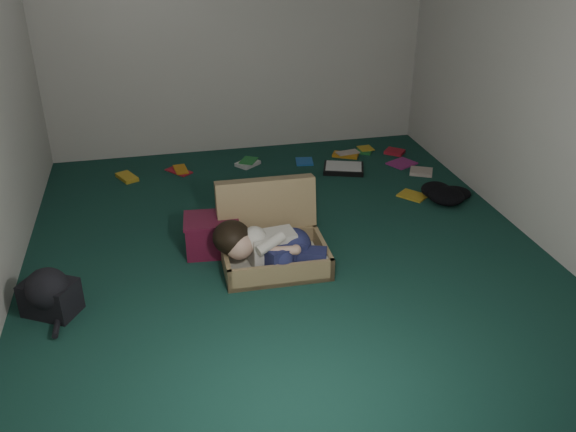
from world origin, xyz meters
name	(u,v)px	position (x,y,z in m)	size (l,w,h in m)	color
floor	(284,246)	(0.00, 0.00, 0.00)	(4.50, 4.50, 0.00)	#153D32
wall_back	(236,29)	(0.00, 2.25, 1.30)	(4.50, 4.50, 0.00)	silver
wall_front	(410,241)	(0.00, -2.25, 1.30)	(4.50, 4.50, 0.00)	silver
wall_right	(538,71)	(2.00, 0.00, 1.30)	(4.50, 4.50, 0.00)	silver
suitcase	(271,237)	(-0.13, -0.13, 0.17)	(0.79, 0.77, 0.57)	#957C52
person	(269,246)	(-0.19, -0.33, 0.22)	(0.84, 0.41, 0.35)	beige
maroon_bin	(212,235)	(-0.56, 0.06, 0.15)	(0.45, 0.37, 0.29)	maroon
backpack	(50,296)	(-1.70, -0.51, 0.13)	(0.43, 0.34, 0.26)	black
clothing_pile	(451,192)	(1.70, 0.52, 0.07)	(0.41, 0.34, 0.13)	black
paper_tray	(344,168)	(0.93, 1.37, 0.03)	(0.48, 0.41, 0.06)	black
book_scatter	(321,166)	(0.73, 1.53, 0.01)	(3.13, 1.42, 0.02)	gold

